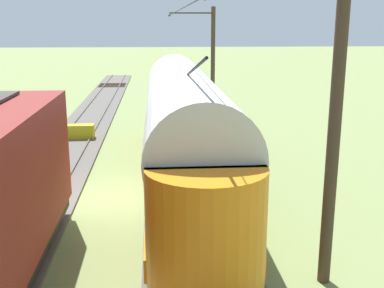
{
  "coord_description": "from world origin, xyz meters",
  "views": [
    {
      "loc": [
        -1.53,
        15.55,
        5.82
      ],
      "look_at": [
        -2.83,
        -1.15,
        1.61
      ],
      "focal_mm": 44.82,
      "sensor_mm": 36.0,
      "label": 1
    }
  ],
  "objects_px": {
    "catenary_pole_foreground": "(212,58)",
    "catenary_pole_mid_near": "(330,129)",
    "track_end_bumper": "(76,132)",
    "vintage_streetcar": "(183,124)",
    "switch_stand": "(203,119)"
  },
  "relations": [
    {
      "from": "catenary_pole_foreground",
      "to": "catenary_pole_mid_near",
      "type": "distance_m",
      "value": 21.84
    },
    {
      "from": "catenary_pole_mid_near",
      "to": "switch_stand",
      "type": "height_order",
      "value": "catenary_pole_mid_near"
    },
    {
      "from": "vintage_streetcar",
      "to": "catenary_pole_foreground",
      "type": "height_order",
      "value": "catenary_pole_foreground"
    },
    {
      "from": "catenary_pole_foreground",
      "to": "vintage_streetcar",
      "type": "bearing_deg",
      "value": 79.33
    },
    {
      "from": "catenary_pole_foreground",
      "to": "track_end_bumper",
      "type": "xyz_separation_m",
      "value": [
        7.82,
        7.26,
        -3.22
      ]
    },
    {
      "from": "switch_stand",
      "to": "track_end_bumper",
      "type": "xyz_separation_m",
      "value": [
        6.7,
        1.41,
        -0.3
      ]
    },
    {
      "from": "catenary_pole_foreground",
      "to": "switch_stand",
      "type": "bearing_deg",
      "value": 79.24
    },
    {
      "from": "track_end_bumper",
      "to": "vintage_streetcar",
      "type": "bearing_deg",
      "value": 125.06
    },
    {
      "from": "catenary_pole_mid_near",
      "to": "switch_stand",
      "type": "xyz_separation_m",
      "value": [
        1.11,
        -15.98,
        -2.92
      ]
    },
    {
      "from": "catenary_pole_foreground",
      "to": "track_end_bumper",
      "type": "distance_m",
      "value": 11.14
    },
    {
      "from": "vintage_streetcar",
      "to": "track_end_bumper",
      "type": "relative_size",
      "value": 10.15
    },
    {
      "from": "catenary_pole_foreground",
      "to": "track_end_bumper",
      "type": "bearing_deg",
      "value": 42.89
    },
    {
      "from": "catenary_pole_foreground",
      "to": "track_end_bumper",
      "type": "height_order",
      "value": "catenary_pole_foreground"
    },
    {
      "from": "vintage_streetcar",
      "to": "switch_stand",
      "type": "distance_m",
      "value": 8.94
    },
    {
      "from": "catenary_pole_foreground",
      "to": "switch_stand",
      "type": "distance_m",
      "value": 6.64
    }
  ]
}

